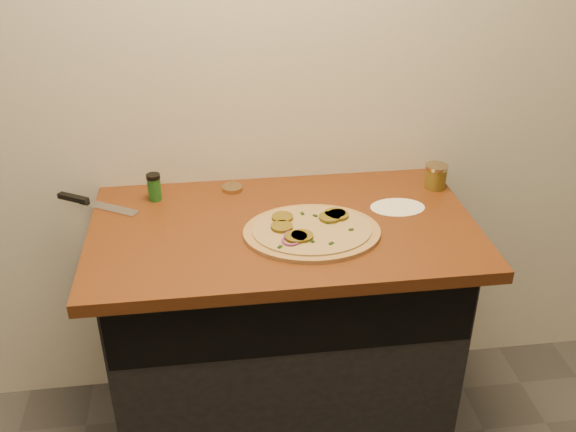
{
  "coord_description": "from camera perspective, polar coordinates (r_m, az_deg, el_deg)",
  "views": [
    {
      "loc": [
        -0.21,
        -0.3,
        1.9
      ],
      "look_at": [
        0.01,
        1.38,
        0.95
      ],
      "focal_mm": 40.0,
      "sensor_mm": 36.0,
      "label": 1
    }
  ],
  "objects": [
    {
      "name": "mason_jar_lid",
      "position": [
        2.21,
        -4.98,
        2.47
      ],
      "size": [
        0.09,
        0.09,
        0.02
      ],
      "primitive_type": "cylinder",
      "rotation": [
        0.0,
        0.0,
        -0.29
      ],
      "color": "tan",
      "rests_on": "countertop"
    },
    {
      "name": "room_shell",
      "position": [
        0.42,
        23.92,
        -2.43
      ],
      "size": [
        4.02,
        3.52,
        2.71
      ],
      "color": "beige",
      "rests_on": "ground"
    },
    {
      "name": "cabinet",
      "position": [
        2.29,
        -0.48,
        -10.5
      ],
      "size": [
        1.1,
        0.6,
        0.86
      ],
      "primitive_type": "cube",
      "color": "black",
      "rests_on": "ground"
    },
    {
      "name": "salsa_jar",
      "position": [
        2.26,
        12.99,
        3.47
      ],
      "size": [
        0.08,
        0.08,
        0.08
      ],
      "color": "#98260F",
      "rests_on": "countertop"
    },
    {
      "name": "flour_spill",
      "position": [
        2.12,
        9.71,
        0.77
      ],
      "size": [
        0.18,
        0.18,
        0.0
      ],
      "primitive_type": "cylinder",
      "rotation": [
        0.0,
        0.0,
        -0.02
      ],
      "color": "white",
      "rests_on": "countertop"
    },
    {
      "name": "spice_shaker",
      "position": [
        2.16,
        -11.81,
        2.54
      ],
      "size": [
        0.05,
        0.05,
        0.09
      ],
      "color": "#1C581D",
      "rests_on": "countertop"
    },
    {
      "name": "pizza",
      "position": [
        1.94,
        2.1,
        -1.32
      ],
      "size": [
        0.43,
        0.43,
        0.03
      ],
      "color": "tan",
      "rests_on": "countertop"
    },
    {
      "name": "countertop",
      "position": [
        2.01,
        -0.43,
        -1.15
      ],
      "size": [
        1.2,
        0.7,
        0.04
      ],
      "primitive_type": "cube",
      "color": "brown",
      "rests_on": "cabinet"
    },
    {
      "name": "chefs_knife",
      "position": [
        2.21,
        -17.2,
        1.15
      ],
      "size": [
        0.28,
        0.18,
        0.02
      ],
      "color": "#B7BAC1",
      "rests_on": "countertop"
    }
  ]
}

